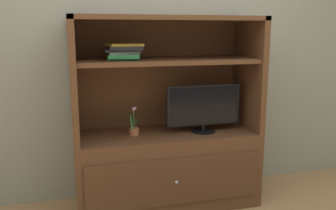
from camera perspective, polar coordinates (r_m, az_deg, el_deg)
painted_rear_wall at (r=3.31m, az=-1.81°, el=9.96°), size 6.00×0.10×2.80m
media_console at (r=3.14m, az=-0.27°, el=-6.73°), size 1.55×0.61×1.61m
tv_monitor at (r=3.08m, az=5.67°, el=-0.36°), size 0.64×0.20×0.41m
potted_plant at (r=3.02m, az=-5.40°, el=-3.71°), size 0.08×0.10×0.24m
magazine_stack at (r=2.91m, az=-7.08°, el=8.41°), size 0.31×0.36×0.13m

